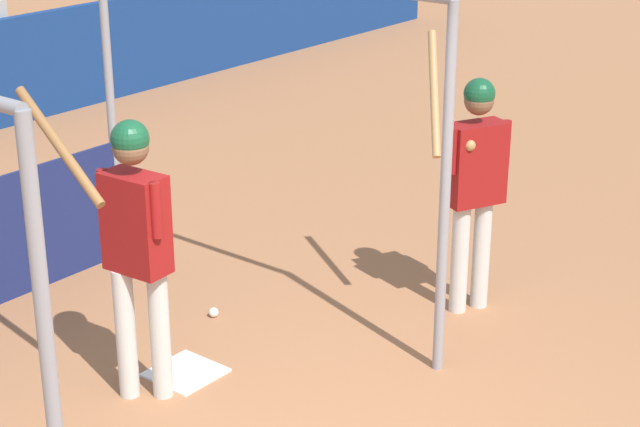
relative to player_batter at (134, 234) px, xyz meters
The scene contains 5 objects.
batting_cage 1.22m from the player_batter, 93.50° to the left, with size 3.19×3.26×2.52m.
home_plate 1.18m from the player_batter, ahead, with size 0.44×0.44×0.02m.
player_batter is the anchor object (origin of this frame).
player_waiting 2.59m from the player_batter, 21.98° to the right, with size 0.81×0.57×2.11m.
baseball 1.61m from the player_batter, 21.60° to the left, with size 0.07×0.07×0.07m.
Camera 1 is at (-3.94, -3.05, 3.59)m, focal length 60.00 mm.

